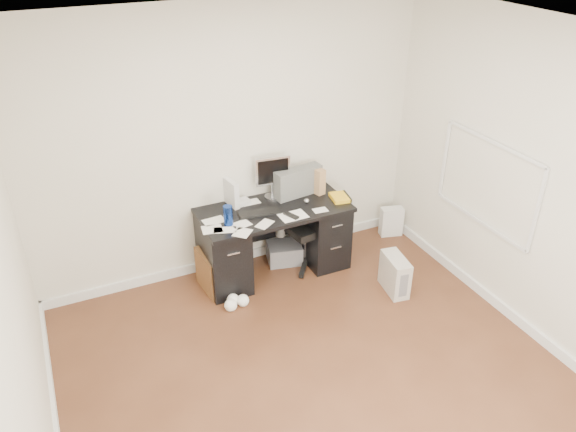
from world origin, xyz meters
The scene contains 18 objects.
ground centered at (0.00, 0.00, 0.00)m, with size 4.00×4.00×0.00m, color #492817.
room_shell centered at (0.03, 0.03, 1.66)m, with size 4.02×4.02×2.71m.
desk centered at (0.30, 1.65, 0.40)m, with size 1.50×0.70×0.75m.
loose_papers centered at (0.10, 1.60, 0.75)m, with size 1.10×0.60×0.00m, color white, non-canonical shape.
lcd_monitor centered at (0.39, 1.87, 0.98)m, with size 0.36×0.21×0.46m, color #BBBBC0, non-canonical shape.
keyboard centered at (0.13, 1.61, 0.76)m, with size 0.40×0.14×0.02m, color black.
computer_mouse centered at (0.64, 1.61, 0.78)m, with size 0.06×0.06×0.06m, color #BBBBC0.
travel_mug centered at (-0.22, 1.54, 0.85)m, with size 0.09×0.09×0.20m, color navy.
white_binder centered at (-0.06, 1.89, 0.89)m, with size 0.11×0.23×0.27m, color silver.
magazine_file centered at (0.84, 1.81, 0.89)m, with size 0.12×0.23×0.27m, color #AA8352.
pen_cup centered at (0.64, 1.83, 0.86)m, with size 0.09×0.09×0.22m, color #542F18, non-canonical shape.
yellow_book centered at (0.99, 1.55, 0.77)m, with size 0.17×0.22×0.04m, color yellow.
paper_remote centered at (0.41, 1.43, 0.76)m, with size 0.26×0.21×0.02m, color white, non-canonical shape.
office_chair centered at (0.67, 1.65, 0.52)m, with size 0.59×0.59×1.05m, color #535553, non-canonical shape.
pc_tower centered at (1.24, 0.84, 0.19)m, with size 0.17×0.38×0.38m, color #ACA79B.
shopping_bag centered at (1.82, 1.76, 0.17)m, with size 0.25×0.18×0.34m, color silver.
wicker_basket centered at (-0.28, 1.63, 0.21)m, with size 0.41×0.41×0.41m, color #4D3117.
desk_printer centered at (0.47, 1.78, 0.10)m, with size 0.36×0.29×0.21m, color slate.
Camera 1 is at (-1.63, -2.83, 3.43)m, focal length 35.00 mm.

